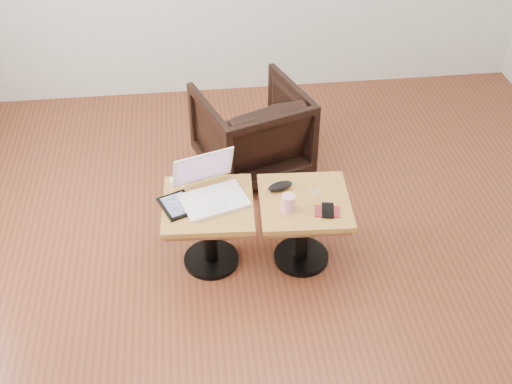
{
  "coord_description": "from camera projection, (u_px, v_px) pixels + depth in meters",
  "views": [
    {
      "loc": [
        -0.51,
        -2.54,
        2.74
      ],
      "look_at": [
        -0.18,
        0.2,
        0.51
      ],
      "focal_mm": 45.0,
      "sensor_mm": 36.0,
      "label": 1
    }
  ],
  "objects": [
    {
      "name": "room_shell",
      "position": [
        302.0,
        72.0,
        2.88
      ],
      "size": [
        4.52,
        4.52,
        2.71
      ],
      "color": "#5B281C",
      "rests_on": "ground"
    },
    {
      "name": "earbuds_tangle",
      "position": [
        315.0,
        191.0,
        3.63
      ],
      "size": [
        0.07,
        0.05,
        0.01
      ],
      "color": "white",
      "rests_on": "side_table_right"
    },
    {
      "name": "striped_cup",
      "position": [
        288.0,
        203.0,
        3.48
      ],
      "size": [
        0.08,
        0.08,
        0.1
      ],
      "primitive_type": "cylinder",
      "rotation": [
        0.0,
        0.0,
        -0.02
      ],
      "color": "#E54978",
      "rests_on": "side_table_right"
    },
    {
      "name": "side_table_right",
      "position": [
        304.0,
        215.0,
        3.65
      ],
      "size": [
        0.53,
        0.53,
        0.46
      ],
      "rotation": [
        0.0,
        0.0,
        -0.06
      ],
      "color": "black",
      "rests_on": "ground"
    },
    {
      "name": "phone_on_sleeve",
      "position": [
        328.0,
        211.0,
        3.49
      ],
      "size": [
        0.15,
        0.13,
        0.02
      ],
      "rotation": [
        0.0,
        0.0,
        -0.19
      ],
      "color": "maroon",
      "rests_on": "side_table_right"
    },
    {
      "name": "charging_adapter",
      "position": [
        174.0,
        181.0,
        3.69
      ],
      "size": [
        0.05,
        0.05,
        0.02
      ],
      "primitive_type": "cube",
      "rotation": [
        0.0,
        0.0,
        0.24
      ],
      "color": "white",
      "rests_on": "side_table_left"
    },
    {
      "name": "side_table_left",
      "position": [
        209.0,
        218.0,
        3.63
      ],
      "size": [
        0.53,
        0.53,
        0.46
      ],
      "rotation": [
        0.0,
        0.0,
        -0.06
      ],
      "color": "black",
      "rests_on": "ground"
    },
    {
      "name": "glasses_case",
      "position": [
        280.0,
        186.0,
        3.64
      ],
      "size": [
        0.16,
        0.11,
        0.05
      ],
      "primitive_type": "ellipsoid",
      "rotation": [
        0.0,
        0.0,
        0.31
      ],
      "color": "black",
      "rests_on": "side_table_right"
    },
    {
      "name": "armchair",
      "position": [
        252.0,
        131.0,
        4.38
      ],
      "size": [
        0.85,
        0.87,
        0.62
      ],
      "primitive_type": "imported",
      "rotation": [
        0.0,
        0.0,
        3.48
      ],
      "color": "black",
      "rests_on": "ground"
    },
    {
      "name": "laptop",
      "position": [
        210.0,
        190.0,
        3.57
      ],
      "size": [
        0.43,
        0.41,
        0.25
      ],
      "rotation": [
        0.0,
        0.0,
        0.31
      ],
      "color": "white",
      "rests_on": "side_table_left"
    },
    {
      "name": "tablet",
      "position": [
        178.0,
        205.0,
        3.53
      ],
      "size": [
        0.24,
        0.26,
        0.02
      ],
      "rotation": [
        0.0,
        0.0,
        0.39
      ],
      "color": "black",
      "rests_on": "side_table_left"
    }
  ]
}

